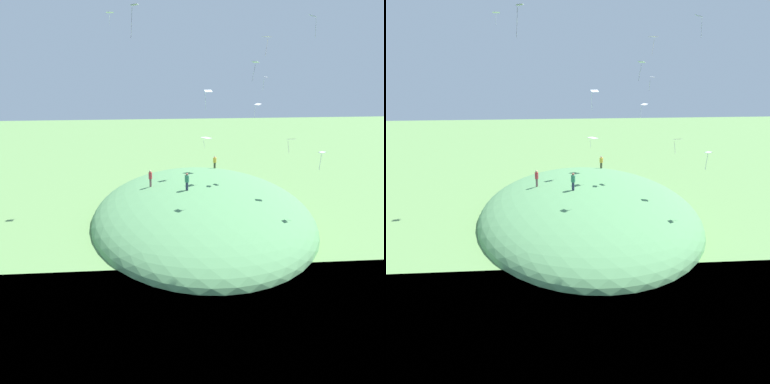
% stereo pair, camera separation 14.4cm
% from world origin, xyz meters
% --- Properties ---
extents(ground_plane, '(160.00, 160.00, 0.00)m').
position_xyz_m(ground_plane, '(0.00, 0.00, 0.00)').
color(ground_plane, '#669451').
extents(grass_hill, '(31.74, 23.34, 7.02)m').
position_xyz_m(grass_hill, '(8.28, 1.73, 0.00)').
color(grass_hill, '#5C975C').
rests_on(grass_hill, ground_plane).
extents(person_watching_kites, '(0.56, 0.56, 1.84)m').
position_xyz_m(person_watching_kites, '(6.83, 3.46, 4.61)').
color(person_watching_kites, '#2B334F').
rests_on(person_watching_kites, grass_hill).
extents(person_with_child, '(0.60, 0.60, 1.64)m').
position_xyz_m(person_with_child, '(18.52, -0.97, 3.57)').
color(person_with_child, '#343725').
rests_on(person_with_child, grass_hill).
extents(person_on_hilltop, '(0.53, 0.53, 1.85)m').
position_xyz_m(person_on_hilltop, '(9.55, 7.20, 4.27)').
color(person_on_hilltop, brown).
rests_on(person_on_hilltop, grass_hill).
extents(kite_0, '(0.96, 1.07, 1.86)m').
position_xyz_m(kite_0, '(10.99, -5.07, 18.26)').
color(kite_0, '#F6DBD2').
extents(kite_1, '(0.65, 0.55, 1.92)m').
position_xyz_m(kite_1, '(-6.56, 7.54, 19.28)').
color(kite_1, white).
extents(kite_2, '(0.75, 0.76, 1.74)m').
position_xyz_m(kite_2, '(4.25, -2.43, 15.86)').
color(kite_2, white).
extents(kite_3, '(0.73, 0.93, 2.22)m').
position_xyz_m(kite_3, '(12.86, 0.70, 12.69)').
color(kite_3, white).
extents(kite_4, '(0.67, 0.83, 1.22)m').
position_xyz_m(kite_4, '(12.40, 10.81, 20.61)').
color(kite_4, white).
extents(kite_5, '(0.84, 0.74, 1.55)m').
position_xyz_m(kite_5, '(-3.45, -4.61, 19.10)').
color(kite_5, white).
extents(kite_6, '(0.73, 0.76, 1.71)m').
position_xyz_m(kite_6, '(1.68, -8.28, 8.20)').
color(kite_6, white).
extents(kite_7, '(0.68, 0.60, 1.39)m').
position_xyz_m(kite_7, '(9.77, -4.85, 14.34)').
color(kite_7, white).
extents(kite_8, '(0.59, 0.79, 1.44)m').
position_xyz_m(kite_8, '(5.49, -6.59, 8.75)').
color(kite_8, '#F5DBD2').
extents(kite_9, '(0.86, 0.78, 1.50)m').
position_xyz_m(kite_9, '(9.92, -4.20, 11.59)').
color(kite_9, white).
extents(kite_10, '(1.46, 1.38, 1.18)m').
position_xyz_m(kite_10, '(14.75, 0.61, 7.28)').
color(kite_10, white).
extents(mooring_post, '(0.14, 0.14, 1.33)m').
position_xyz_m(mooring_post, '(-2.69, -1.77, 0.67)').
color(mooring_post, brown).
rests_on(mooring_post, ground_plane).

